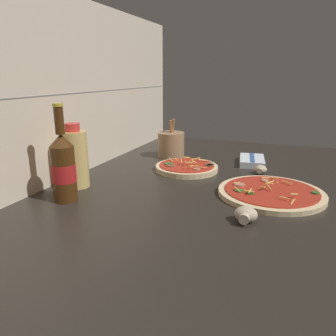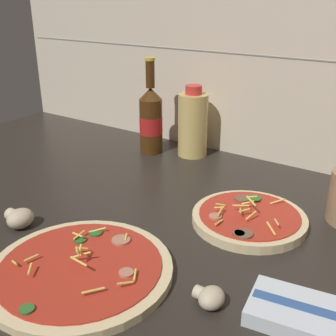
{
  "view_description": "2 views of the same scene",
  "coord_description": "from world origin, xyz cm",
  "px_view_note": "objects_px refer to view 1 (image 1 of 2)",
  "views": [
    {
      "loc": [
        -88.11,
        -23.56,
        35.88
      ],
      "look_at": [
        0.2,
        10.86,
        8.74
      ],
      "focal_mm": 35.0,
      "sensor_mm": 36.0,
      "label": 1
    },
    {
      "loc": [
        47.87,
        -57.59,
        44.56
      ],
      "look_at": [
        0.67,
        11.59,
        9.64
      ],
      "focal_mm": 45.0,
      "sensor_mm": 36.0,
      "label": 2
    }
  ],
  "objects_px": {
    "pizza_near": "(271,193)",
    "beer_bottle": "(63,167)",
    "mushroom_left": "(260,170)",
    "utensil_crock": "(171,144)",
    "oil_bottle": "(75,158)",
    "pizza_far": "(187,168)",
    "dish_towel": "(252,161)",
    "mushroom_right": "(246,215)"
  },
  "relations": [
    {
      "from": "pizza_near",
      "to": "beer_bottle",
      "type": "xyz_separation_m",
      "value": [
        -0.24,
        0.52,
        0.09
      ]
    },
    {
      "from": "mushroom_left",
      "to": "utensil_crock",
      "type": "bearing_deg",
      "value": 72.68
    },
    {
      "from": "beer_bottle",
      "to": "oil_bottle",
      "type": "height_order",
      "value": "beer_bottle"
    },
    {
      "from": "mushroom_left",
      "to": "utensil_crock",
      "type": "relative_size",
      "value": 0.29
    },
    {
      "from": "pizza_far",
      "to": "beer_bottle",
      "type": "relative_size",
      "value": 0.85
    },
    {
      "from": "pizza_near",
      "to": "dish_towel",
      "type": "xyz_separation_m",
      "value": [
        0.33,
        0.1,
        0.0
      ]
    },
    {
      "from": "utensil_crock",
      "to": "oil_bottle",
      "type": "bearing_deg",
      "value": 163.29
    },
    {
      "from": "pizza_near",
      "to": "utensil_crock",
      "type": "height_order",
      "value": "utensil_crock"
    },
    {
      "from": "mushroom_left",
      "to": "mushroom_right",
      "type": "height_order",
      "value": "mushroom_right"
    },
    {
      "from": "mushroom_left",
      "to": "pizza_far",
      "type": "bearing_deg",
      "value": 101.83
    },
    {
      "from": "pizza_far",
      "to": "oil_bottle",
      "type": "relative_size",
      "value": 1.15
    },
    {
      "from": "utensil_crock",
      "to": "dish_towel",
      "type": "bearing_deg",
      "value": -88.75
    },
    {
      "from": "mushroom_left",
      "to": "pizza_near",
      "type": "bearing_deg",
      "value": -166.16
    },
    {
      "from": "pizza_far",
      "to": "oil_bottle",
      "type": "distance_m",
      "value": 0.4
    },
    {
      "from": "pizza_far",
      "to": "mushroom_right",
      "type": "relative_size",
      "value": 3.96
    },
    {
      "from": "pizza_near",
      "to": "oil_bottle",
      "type": "relative_size",
      "value": 1.53
    },
    {
      "from": "pizza_far",
      "to": "oil_bottle",
      "type": "xyz_separation_m",
      "value": [
        -0.29,
        0.26,
        0.08
      ]
    },
    {
      "from": "beer_bottle",
      "to": "dish_towel",
      "type": "distance_m",
      "value": 0.72
    },
    {
      "from": "pizza_near",
      "to": "oil_bottle",
      "type": "xyz_separation_m",
      "value": [
        -0.13,
        0.57,
        0.08
      ]
    },
    {
      "from": "dish_towel",
      "to": "pizza_near",
      "type": "bearing_deg",
      "value": -163.88
    },
    {
      "from": "pizza_far",
      "to": "dish_towel",
      "type": "distance_m",
      "value": 0.27
    },
    {
      "from": "dish_towel",
      "to": "mushroom_left",
      "type": "bearing_deg",
      "value": -160.19
    },
    {
      "from": "oil_bottle",
      "to": "dish_towel",
      "type": "relative_size",
      "value": 1.16
    },
    {
      "from": "oil_bottle",
      "to": "utensil_crock",
      "type": "distance_m",
      "value": 0.48
    },
    {
      "from": "pizza_near",
      "to": "mushroom_left",
      "type": "xyz_separation_m",
      "value": [
        0.21,
        0.05,
        0.01
      ]
    },
    {
      "from": "pizza_near",
      "to": "utensil_crock",
      "type": "distance_m",
      "value": 0.54
    },
    {
      "from": "pizza_near",
      "to": "mushroom_right",
      "type": "xyz_separation_m",
      "value": [
        -0.21,
        0.04,
        0.01
      ]
    },
    {
      "from": "utensil_crock",
      "to": "dish_towel",
      "type": "relative_size",
      "value": 0.95
    },
    {
      "from": "pizza_near",
      "to": "utensil_crock",
      "type": "bearing_deg",
      "value": 52.72
    },
    {
      "from": "oil_bottle",
      "to": "mushroom_left",
      "type": "relative_size",
      "value": 4.24
    },
    {
      "from": "beer_bottle",
      "to": "mushroom_right",
      "type": "bearing_deg",
      "value": -85.49
    },
    {
      "from": "pizza_far",
      "to": "mushroom_right",
      "type": "bearing_deg",
      "value": -143.95
    },
    {
      "from": "mushroom_left",
      "to": "dish_towel",
      "type": "xyz_separation_m",
      "value": [
        0.13,
        0.05,
        -0.0
      ]
    },
    {
      "from": "oil_bottle",
      "to": "mushroom_right",
      "type": "height_order",
      "value": "oil_bottle"
    },
    {
      "from": "pizza_near",
      "to": "dish_towel",
      "type": "height_order",
      "value": "pizza_near"
    },
    {
      "from": "pizza_near",
      "to": "mushroom_right",
      "type": "height_order",
      "value": "pizza_near"
    },
    {
      "from": "beer_bottle",
      "to": "mushroom_right",
      "type": "distance_m",
      "value": 0.49
    },
    {
      "from": "mushroom_left",
      "to": "dish_towel",
      "type": "distance_m",
      "value": 0.13
    },
    {
      "from": "pizza_near",
      "to": "dish_towel",
      "type": "relative_size",
      "value": 1.78
    },
    {
      "from": "oil_bottle",
      "to": "mushroom_right",
      "type": "relative_size",
      "value": 3.45
    },
    {
      "from": "mushroom_right",
      "to": "utensil_crock",
      "type": "relative_size",
      "value": 0.36
    },
    {
      "from": "mushroom_left",
      "to": "dish_towel",
      "type": "height_order",
      "value": "mushroom_left"
    }
  ]
}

